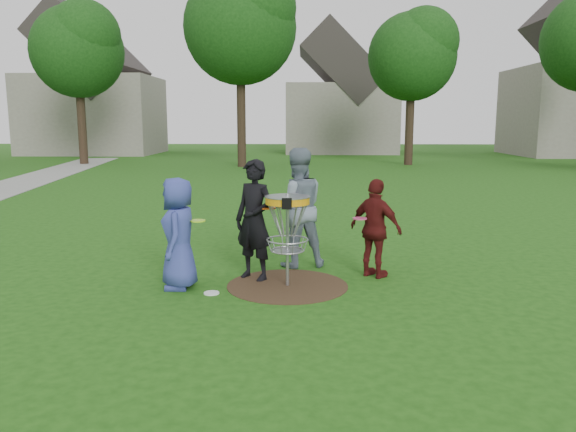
{
  "coord_description": "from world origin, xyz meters",
  "views": [
    {
      "loc": [
        0.22,
        -8.03,
        2.43
      ],
      "look_at": [
        0.0,
        0.3,
        1.0
      ],
      "focal_mm": 35.0,
      "sensor_mm": 36.0,
      "label": 1
    }
  ],
  "objects_px": {
    "player_blue": "(179,233)",
    "disc_golf_basket": "(287,218)",
    "player_maroon": "(376,229)",
    "player_grey": "(297,208)",
    "player_black": "(254,220)"
  },
  "relations": [
    {
      "from": "player_maroon",
      "to": "disc_golf_basket",
      "type": "height_order",
      "value": "player_maroon"
    },
    {
      "from": "player_black",
      "to": "disc_golf_basket",
      "type": "distance_m",
      "value": 0.64
    },
    {
      "from": "player_black",
      "to": "disc_golf_basket",
      "type": "xyz_separation_m",
      "value": [
        0.51,
        -0.37,
        0.09
      ]
    },
    {
      "from": "player_grey",
      "to": "disc_golf_basket",
      "type": "height_order",
      "value": "player_grey"
    },
    {
      "from": "player_blue",
      "to": "disc_golf_basket",
      "type": "height_order",
      "value": "player_blue"
    },
    {
      "from": "player_maroon",
      "to": "disc_golf_basket",
      "type": "xyz_separation_m",
      "value": [
        -1.35,
        -0.52,
        0.25
      ]
    },
    {
      "from": "player_black",
      "to": "player_grey",
      "type": "bearing_deg",
      "value": 84.16
    },
    {
      "from": "player_black",
      "to": "player_maroon",
      "type": "xyz_separation_m",
      "value": [
        1.87,
        0.16,
        -0.15
      ]
    },
    {
      "from": "player_blue",
      "to": "player_maroon",
      "type": "xyz_separation_m",
      "value": [
        2.93,
        0.66,
        -0.04
      ]
    },
    {
      "from": "player_grey",
      "to": "disc_golf_basket",
      "type": "distance_m",
      "value": 1.17
    },
    {
      "from": "player_black",
      "to": "player_maroon",
      "type": "height_order",
      "value": "player_black"
    },
    {
      "from": "player_maroon",
      "to": "disc_golf_basket",
      "type": "relative_size",
      "value": 1.12
    },
    {
      "from": "player_grey",
      "to": "player_blue",
      "type": "bearing_deg",
      "value": 23.79
    },
    {
      "from": "player_black",
      "to": "disc_golf_basket",
      "type": "bearing_deg",
      "value": -2.48
    },
    {
      "from": "player_black",
      "to": "player_maroon",
      "type": "distance_m",
      "value": 1.88
    }
  ]
}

